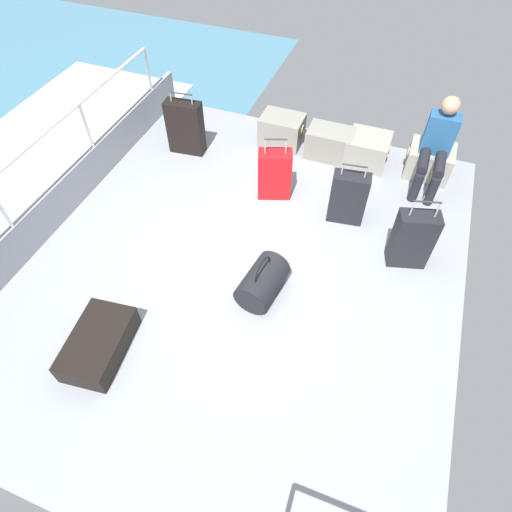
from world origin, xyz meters
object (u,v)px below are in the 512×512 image
cargo_crate_3 (429,161)px  paper_cup (427,199)px  passenger_seated (437,144)px  suitcase_0 (348,198)px  suitcase_4 (412,239)px  duffel_bag (262,282)px  suitcase_3 (98,344)px  suitcase_2 (274,174)px  cargo_crate_2 (367,150)px  cargo_crate_1 (330,143)px  cargo_crate_0 (282,130)px  suitcase_1 (185,127)px

cargo_crate_3 → paper_cup: cargo_crate_3 is taller
passenger_seated → suitcase_0: 1.26m
suitcase_4 → duffel_bag: (-1.26, -0.91, -0.16)m
suitcase_3 → suitcase_2: bearing=73.0°
suitcase_2 → suitcase_4: bearing=-17.0°
suitcase_0 → paper_cup: suitcase_0 is taller
paper_cup → cargo_crate_2: bearing=148.4°
cargo_crate_1 → suitcase_0: 1.17m
suitcase_2 → paper_cup: (1.73, 0.49, -0.25)m
cargo_crate_3 → suitcase_4: (-0.04, -1.54, 0.15)m
suitcase_0 → paper_cup: (0.85, 0.60, -0.26)m
cargo_crate_0 → suitcase_4: 2.41m
suitcase_4 → cargo_crate_2: bearing=115.6°
cargo_crate_2 → suitcase_1: size_ratio=0.66×
suitcase_4 → suitcase_1: bearing=162.9°
suitcase_1 → suitcase_2: bearing=-17.2°
cargo_crate_1 → suitcase_4: suitcase_4 is taller
cargo_crate_1 → suitcase_4: bearing=-50.6°
cargo_crate_2 → suitcase_0: (-0.02, -1.11, 0.13)m
cargo_crate_2 → suitcase_3: 3.90m
cargo_crate_0 → suitcase_1: size_ratio=0.70×
cargo_crate_2 → suitcase_2: bearing=-132.0°
cargo_crate_0 → cargo_crate_3: 1.91m
cargo_crate_0 → suitcase_1: (-1.11, -0.59, 0.15)m
suitcase_3 → suitcase_0: bearing=55.6°
cargo_crate_3 → paper_cup: size_ratio=5.62×
suitcase_1 → suitcase_3: (0.58, -2.93, -0.23)m
cargo_crate_0 → passenger_seated: size_ratio=0.54×
cargo_crate_3 → suitcase_3: bearing=-124.3°
cargo_crate_3 → passenger_seated: bearing=-90.0°
suitcase_3 → paper_cup: bearing=50.3°
suitcase_2 → paper_cup: size_ratio=7.91×
cargo_crate_1 → suitcase_1: size_ratio=0.74×
cargo_crate_3 → paper_cup: (0.07, -0.55, -0.14)m
cargo_crate_2 → passenger_seated: passenger_seated is taller
suitcase_1 → cargo_crate_2: bearing=14.6°
suitcase_1 → suitcase_4: 3.11m
suitcase_0 → suitcase_4: bearing=-28.2°
suitcase_2 → duffel_bag: 1.46m
suitcase_0 → suitcase_1: (-2.24, 0.52, 0.04)m
cargo_crate_3 → suitcase_3: 4.31m
cargo_crate_0 → suitcase_2: 1.04m
passenger_seated → suitcase_3: 4.18m
cargo_crate_0 → suitcase_0: size_ratio=0.76×
passenger_seated → suitcase_1: (-3.01, -0.44, -0.21)m
suitcase_4 → cargo_crate_3: bearing=88.6°
suitcase_0 → passenger_seated: bearing=51.2°
suitcase_4 → suitcase_2: bearing=163.0°
duffel_bag → suitcase_3: bearing=-135.8°
passenger_seated → suitcase_1: bearing=-171.6°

